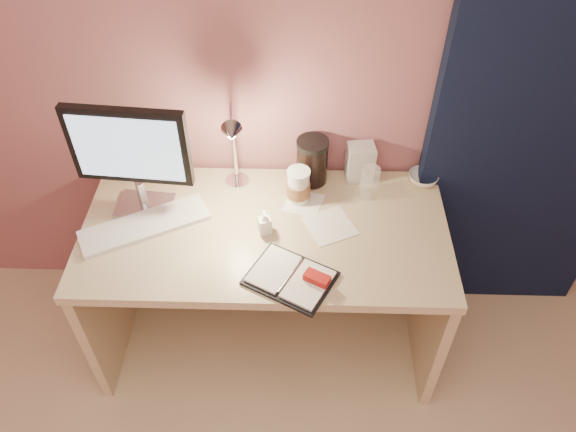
{
  "coord_description": "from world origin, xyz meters",
  "views": [
    {
      "loc": [
        0.13,
        -0.09,
        2.27
      ],
      "look_at": [
        0.09,
        1.33,
        0.85
      ],
      "focal_mm": 35.0,
      "sensor_mm": 36.0,
      "label": 1
    }
  ],
  "objects_px": {
    "coffee_cup": "(298,187)",
    "dark_jar": "(312,163)",
    "bowl": "(423,178)",
    "lotion_bottle": "(265,222)",
    "desk_lamp": "(227,149)",
    "clear_cup": "(370,182)",
    "keyboard": "(145,225)",
    "monitor": "(131,152)",
    "planner": "(293,278)",
    "product_box": "(360,162)",
    "desk": "(268,253)"
  },
  "relations": [
    {
      "from": "bowl",
      "to": "product_box",
      "type": "height_order",
      "value": "product_box"
    },
    {
      "from": "desk",
      "to": "dark_jar",
      "type": "distance_m",
      "value": 0.42
    },
    {
      "from": "coffee_cup",
      "to": "dark_jar",
      "type": "bearing_deg",
      "value": 66.81
    },
    {
      "from": "bowl",
      "to": "desk_lamp",
      "type": "bearing_deg",
      "value": -170.37
    },
    {
      "from": "keyboard",
      "to": "bowl",
      "type": "xyz_separation_m",
      "value": [
        1.1,
        0.29,
        0.01
      ]
    },
    {
      "from": "monitor",
      "to": "keyboard",
      "type": "xyz_separation_m",
      "value": [
        0.02,
        -0.11,
        -0.27
      ]
    },
    {
      "from": "clear_cup",
      "to": "lotion_bottle",
      "type": "distance_m",
      "value": 0.46
    },
    {
      "from": "planner",
      "to": "desk_lamp",
      "type": "xyz_separation_m",
      "value": [
        -0.25,
        0.4,
        0.25
      ]
    },
    {
      "from": "desk",
      "to": "desk_lamp",
      "type": "distance_m",
      "value": 0.51
    },
    {
      "from": "coffee_cup",
      "to": "dark_jar",
      "type": "xyz_separation_m",
      "value": [
        0.05,
        0.12,
        0.02
      ]
    },
    {
      "from": "desk",
      "to": "product_box",
      "type": "relative_size",
      "value": 8.58
    },
    {
      "from": "desk",
      "to": "coffee_cup",
      "type": "distance_m",
      "value": 0.33
    },
    {
      "from": "monitor",
      "to": "lotion_bottle",
      "type": "height_order",
      "value": "monitor"
    },
    {
      "from": "desk",
      "to": "keyboard",
      "type": "xyz_separation_m",
      "value": [
        -0.46,
        -0.08,
        0.24
      ]
    },
    {
      "from": "bowl",
      "to": "product_box",
      "type": "bearing_deg",
      "value": 176.11
    },
    {
      "from": "planner",
      "to": "dark_jar",
      "type": "height_order",
      "value": "dark_jar"
    },
    {
      "from": "monitor",
      "to": "desk_lamp",
      "type": "height_order",
      "value": "monitor"
    },
    {
      "from": "desk",
      "to": "planner",
      "type": "distance_m",
      "value": 0.41
    },
    {
      "from": "coffee_cup",
      "to": "dark_jar",
      "type": "distance_m",
      "value": 0.14
    },
    {
      "from": "desk",
      "to": "bowl",
      "type": "distance_m",
      "value": 0.72
    },
    {
      "from": "monitor",
      "to": "bowl",
      "type": "height_order",
      "value": "monitor"
    },
    {
      "from": "coffee_cup",
      "to": "bowl",
      "type": "relative_size",
      "value": 1.22
    },
    {
      "from": "lotion_bottle",
      "to": "desk_lamp",
      "type": "distance_m",
      "value": 0.3
    },
    {
      "from": "bowl",
      "to": "product_box",
      "type": "xyz_separation_m",
      "value": [
        -0.26,
        0.02,
        0.06
      ]
    },
    {
      "from": "monitor",
      "to": "keyboard",
      "type": "bearing_deg",
      "value": -72.98
    },
    {
      "from": "coffee_cup",
      "to": "product_box",
      "type": "xyz_separation_m",
      "value": [
        0.25,
        0.14,
        0.01
      ]
    },
    {
      "from": "keyboard",
      "to": "lotion_bottle",
      "type": "distance_m",
      "value": 0.46
    },
    {
      "from": "desk",
      "to": "desk_lamp",
      "type": "height_order",
      "value": "desk_lamp"
    },
    {
      "from": "monitor",
      "to": "bowl",
      "type": "xyz_separation_m",
      "value": [
        1.12,
        0.19,
        -0.26
      ]
    },
    {
      "from": "lotion_bottle",
      "to": "product_box",
      "type": "distance_m",
      "value": 0.49
    },
    {
      "from": "keyboard",
      "to": "planner",
      "type": "bearing_deg",
      "value": -50.44
    },
    {
      "from": "coffee_cup",
      "to": "desk_lamp",
      "type": "xyz_separation_m",
      "value": [
        -0.27,
        -0.01,
        0.19
      ]
    },
    {
      "from": "monitor",
      "to": "lotion_bottle",
      "type": "distance_m",
      "value": 0.55
    },
    {
      "from": "monitor",
      "to": "coffee_cup",
      "type": "bearing_deg",
      "value": 10.54
    },
    {
      "from": "keyboard",
      "to": "planner",
      "type": "relative_size",
      "value": 1.37
    },
    {
      "from": "desk",
      "to": "clear_cup",
      "type": "relative_size",
      "value": 10.59
    },
    {
      "from": "coffee_cup",
      "to": "clear_cup",
      "type": "distance_m",
      "value": 0.28
    },
    {
      "from": "keyboard",
      "to": "clear_cup",
      "type": "height_order",
      "value": "clear_cup"
    },
    {
      "from": "lotion_bottle",
      "to": "product_box",
      "type": "height_order",
      "value": "product_box"
    },
    {
      "from": "coffee_cup",
      "to": "dark_jar",
      "type": "height_order",
      "value": "dark_jar"
    },
    {
      "from": "lotion_bottle",
      "to": "bowl",
      "type": "bearing_deg",
      "value": 25.53
    },
    {
      "from": "coffee_cup",
      "to": "lotion_bottle",
      "type": "xyz_separation_m",
      "value": [
        -0.12,
        -0.18,
        -0.02
      ]
    },
    {
      "from": "keyboard",
      "to": "product_box",
      "type": "bearing_deg",
      "value": -7.08
    },
    {
      "from": "bowl",
      "to": "dark_jar",
      "type": "distance_m",
      "value": 0.47
    },
    {
      "from": "monitor",
      "to": "dark_jar",
      "type": "relative_size",
      "value": 2.62
    },
    {
      "from": "lotion_bottle",
      "to": "desk_lamp",
      "type": "bearing_deg",
      "value": 129.57
    },
    {
      "from": "bowl",
      "to": "lotion_bottle",
      "type": "xyz_separation_m",
      "value": [
        -0.64,
        -0.3,
        0.03
      ]
    },
    {
      "from": "monitor",
      "to": "clear_cup",
      "type": "distance_m",
      "value": 0.92
    },
    {
      "from": "keyboard",
      "to": "dark_jar",
      "type": "relative_size",
      "value": 2.72
    },
    {
      "from": "clear_cup",
      "to": "bowl",
      "type": "bearing_deg",
      "value": 20.24
    }
  ]
}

